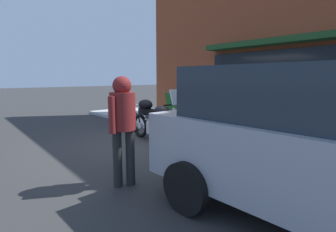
% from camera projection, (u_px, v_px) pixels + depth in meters
% --- Properties ---
extents(ground_plane, '(80.00, 80.00, 0.00)m').
position_uv_depth(ground_plane, '(141.00, 144.00, 6.40)').
color(ground_plane, '#303030').
extents(touring_motorcycle, '(2.19, 0.66, 1.40)m').
position_uv_depth(touring_motorcycle, '(155.00, 119.00, 6.54)').
color(touring_motorcycle, black).
rests_on(touring_motorcycle, ground_plane).
extents(parked_bicycle, '(1.65, 0.48, 0.91)m').
position_uv_depth(parked_bicycle, '(126.00, 119.00, 8.02)').
color(parked_bicycle, black).
rests_on(parked_bicycle, ground_plane).
extents(pedestrian_walking, '(0.48, 0.54, 1.70)m').
position_uv_depth(pedestrian_walking, '(123.00, 118.00, 3.78)').
color(pedestrian_walking, black).
rests_on(pedestrian_walking, ground_plane).
extents(sandwich_board_sign, '(0.55, 0.43, 1.02)m').
position_uv_depth(sandwich_board_sign, '(174.00, 107.00, 8.87)').
color(sandwich_board_sign, '#1E511E').
rests_on(sandwich_board_sign, sidewalk_curb).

